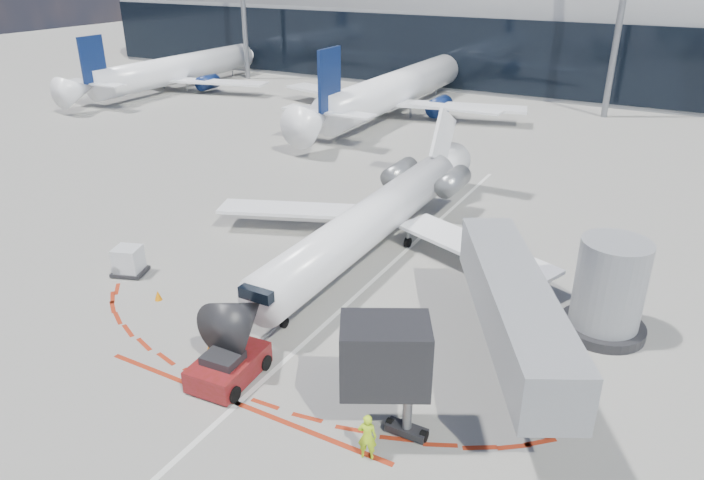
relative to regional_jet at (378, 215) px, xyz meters
The scene contains 13 objects.
ground 5.15m from the regional_jet, 69.49° to the right, with size 260.00×260.00×0.00m, color slate.
apron_centerline 3.64m from the regional_jet, 55.04° to the right, with size 0.25×40.00×0.01m, color silver.
apron_stop_bar 16.05m from the regional_jet, 84.18° to the right, with size 14.00×0.25×0.01m, color maroon.
terminal_building 61.01m from the regional_jet, 88.48° to the left, with size 150.00×24.15×24.00m.
jet_bridge 13.56m from the regional_jet, 32.68° to the right, with size 10.03×15.20×4.90m.
regional_jet is the anchor object (origin of this frame).
pushback_tug 14.74m from the regional_jet, 89.04° to the right, with size 2.59×5.63×1.45m.
ramp_worker 17.68m from the regional_jet, 64.50° to the right, with size 0.69×0.46×1.90m, color #B7EB18.
uld_container 14.68m from the regional_jet, 138.40° to the right, with size 2.15×1.99×1.65m.
safety_cone_left 13.48m from the regional_jet, 123.49° to the right, with size 0.39×0.39×0.54m, color orange.
safety_cone_right 13.60m from the regional_jet, 98.14° to the right, with size 0.37×0.37×0.52m, color orange.
bg_airliner_0 57.26m from the regional_jet, 144.74° to the left, with size 31.95×33.83×10.34m, color white, non-canonical shape.
bg_airliner_1 36.95m from the regional_jet, 113.36° to the left, with size 34.76×36.80×11.25m, color white, non-canonical shape.
Camera 1 is at (13.91, -27.15, 16.61)m, focal length 32.00 mm.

